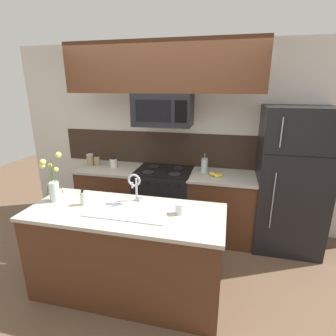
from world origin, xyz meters
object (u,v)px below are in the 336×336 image
Objects in this scene: french_press at (204,166)px; sink_faucet at (135,184)px; flower_vase at (53,186)px; stove_range at (164,201)px; refrigerator at (290,180)px; microwave at (163,110)px; storage_jar_tall at (90,160)px; storage_jar_short at (114,162)px; drinking_glass at (180,209)px; dish_soap_bottle at (83,198)px; banana_bunch at (216,175)px; storage_jar_medium at (97,160)px.

sink_faucet reaches higher than french_press.
sink_faucet is 0.61× the size of flower_vase.
refrigerator reaches higher than stove_range.
microwave is 4.36× the size of storage_jar_tall.
storage_jar_short is (0.36, 0.00, -0.02)m from storage_jar_tall.
flower_vase reaches higher than stove_range.
storage_jar_tall is (-1.12, 0.02, 0.53)m from stove_range.
french_press is 0.53× the size of flower_vase.
drinking_glass is at bearing -45.45° from storage_jar_short.
dish_soap_bottle is 0.96m from drinking_glass.
dish_soap_bottle is (-0.51, -1.20, -0.76)m from microwave.
storage_jar_short is (-2.38, 0.00, 0.07)m from refrigerator.
stove_range is 4.87× the size of banana_bunch.
dish_soap_bottle is (0.61, -1.24, -0.02)m from storage_jar_tall.
banana_bunch reaches higher than stove_range.
french_press reaches higher than stove_range.
stove_range is 6.67× the size of storage_jar_short.
storage_jar_short reaches higher than stove_range.
refrigerator is at bearing 4.98° from banana_bunch.
dish_soap_bottle is at bearing -79.06° from storage_jar_short.
sink_faucet is 3.02× the size of drinking_glass.
storage_jar_medium is at bearing 132.34° from sink_faucet.
banana_bunch is 0.38× the size of flower_vase.
storage_jar_medium is at bearing 97.85° from flower_vase.
stove_range is 1.25× the size of microwave.
french_press is (0.55, 0.08, -0.73)m from microwave.
sink_faucet is at bearing -47.66° from storage_jar_medium.
flower_vase is (-0.33, 0.02, 0.09)m from dish_soap_bottle.
storage_jar_short is 1.47m from banana_bunch.
sink_faucet reaches higher than dish_soap_bottle.
flower_vase is (-1.29, -0.00, 0.11)m from drinking_glass.
storage_jar_tall is 0.37m from storage_jar_short.
microwave is 1.83m from refrigerator.
storage_jar_medium is 1.14× the size of storage_jar_short.
microwave is at bearing 54.45° from flower_vase.
flower_vase reaches higher than storage_jar_medium.
banana_bunch is at bearing -175.02° from refrigerator.
microwave is at bearing -2.53° from storage_jar_medium.
stove_range is 1.28m from microwave.
storage_jar_short is 0.28× the size of flower_vase.
storage_jar_tall is at bearing -176.49° from storage_jar_medium.
storage_jar_medium is 0.52× the size of sink_faucet.
flower_vase is at bearing -125.07° from stove_range.
microwave reaches higher than dish_soap_bottle.
refrigerator is 3.62× the size of flower_vase.
storage_jar_tall is at bearing 178.05° from microwave.
refrigerator is at bearing 32.93° from sink_faucet.
stove_range is 0.91m from storage_jar_short.
microwave reaches higher than storage_jar_short.
refrigerator reaches higher than drinking_glass.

